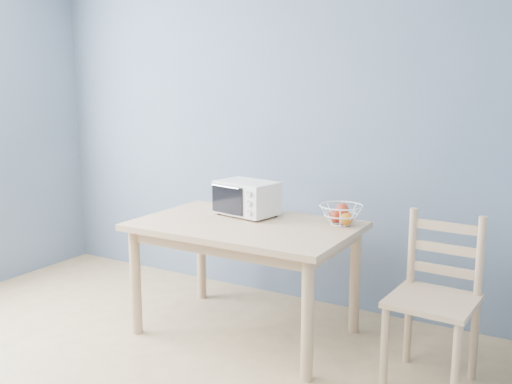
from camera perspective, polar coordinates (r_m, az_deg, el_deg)
The scene contains 5 objects.
room at distance 2.67m, azimuth -23.66°, elevation 2.73°, with size 4.01×4.51×2.61m.
dining_table at distance 3.70m, azimuth -1.07°, elevation -4.65°, with size 1.40×0.90×0.75m.
toaster_oven at distance 3.88m, azimuth -1.11°, elevation -0.53°, with size 0.44×0.35×0.24m.
fruit_basket at distance 3.66m, azimuth 8.57°, elevation -2.17°, with size 0.36×0.36×0.14m.
dining_chair at distance 3.31m, azimuth 17.46°, elevation -10.46°, with size 0.46×0.46×0.94m.
Camera 1 is at (2.14, -1.56, 1.62)m, focal length 40.00 mm.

